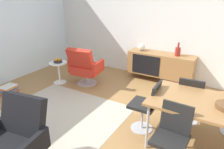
% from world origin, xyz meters
% --- Properties ---
extents(ground_plane, '(8.32, 8.32, 0.00)m').
position_xyz_m(ground_plane, '(0.00, 0.00, 0.00)').
color(ground_plane, '#9E7242').
extents(wall_back, '(6.80, 0.12, 2.80)m').
position_xyz_m(wall_back, '(0.00, 2.60, 1.40)').
color(wall_back, silver).
rests_on(wall_back, ground_plane).
extents(sideboard, '(1.60, 0.45, 0.72)m').
position_xyz_m(sideboard, '(0.12, 2.30, 0.44)').
color(sideboard, olive).
rests_on(sideboard, ground_plane).
extents(vase_cobalt, '(0.17, 0.17, 0.17)m').
position_xyz_m(vase_cobalt, '(-0.40, 2.30, 0.81)').
color(vase_cobalt, beige).
rests_on(vase_cobalt, sideboard).
extents(vase_sculptural_dark, '(0.12, 0.12, 0.31)m').
position_xyz_m(vase_sculptural_dark, '(0.50, 2.30, 0.83)').
color(vase_sculptural_dark, maroon).
rests_on(vase_sculptural_dark, sideboard).
extents(dining_table, '(1.60, 0.90, 0.74)m').
position_xyz_m(dining_table, '(1.46, 0.25, 0.70)').
color(dining_table, olive).
rests_on(dining_table, ground_plane).
extents(dining_chair_near_window, '(0.43, 0.41, 0.86)m').
position_xyz_m(dining_chair_near_window, '(0.57, 0.26, 0.47)').
color(dining_chair_near_window, black).
rests_on(dining_chair_near_window, ground_plane).
extents(dining_chair_front_left, '(0.42, 0.44, 0.86)m').
position_xyz_m(dining_chair_front_left, '(1.11, -0.30, 0.47)').
color(dining_chair_front_left, black).
rests_on(dining_chair_front_left, ground_plane).
extents(dining_chair_back_left, '(0.42, 0.45, 0.86)m').
position_xyz_m(dining_chair_back_left, '(1.11, 0.81, 0.47)').
color(dining_chair_back_left, black).
rests_on(dining_chair_back_left, ground_plane).
extents(lounge_chair_red, '(0.78, 0.72, 0.95)m').
position_xyz_m(lounge_chair_red, '(-1.36, 1.19, 0.47)').
color(lounge_chair_red, red).
rests_on(lounge_chair_red, ground_plane).
extents(armchair_black_shell, '(0.79, 0.74, 0.95)m').
position_xyz_m(armchair_black_shell, '(-0.51, -1.29, 0.47)').
color(armchair_black_shell, black).
rests_on(armchair_black_shell, ground_plane).
extents(side_table_round, '(0.44, 0.44, 0.52)m').
position_xyz_m(side_table_round, '(-1.99, 0.97, 0.32)').
color(side_table_round, white).
rests_on(side_table_round, ground_plane).
extents(fruit_bowl, '(0.20, 0.20, 0.11)m').
position_xyz_m(fruit_bowl, '(-1.99, 0.97, 0.56)').
color(fruit_bowl, '#262628').
rests_on(fruit_bowl, side_table_round).
extents(magazine_stack, '(0.33, 0.40, 0.16)m').
position_xyz_m(magazine_stack, '(-2.59, -0.05, 0.08)').
color(magazine_stack, red).
rests_on(magazine_stack, ground_plane).
extents(area_rug, '(2.20, 1.70, 0.01)m').
position_xyz_m(area_rug, '(-0.93, -0.05, 0.00)').
color(area_rug, '#B7AD99').
rests_on(area_rug, ground_plane).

